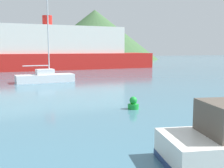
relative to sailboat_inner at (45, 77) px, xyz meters
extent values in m
cube|color=silver|center=(0.00, 0.00, -0.14)|extent=(5.78, 2.13, 0.77)
cube|color=silver|center=(0.00, 0.00, 0.51)|extent=(1.78, 1.34, 0.54)
cylinder|color=#BCBCC1|center=(0.42, 0.03, 4.23)|extent=(0.12, 0.12, 7.98)
cylinder|color=#BCBCC1|center=(-0.85, -0.06, 1.14)|extent=(2.55, 0.27, 0.10)
cube|color=red|center=(3.04, 17.73, 0.76)|extent=(35.84, 7.67, 2.58)
cube|color=silver|center=(3.04, 17.73, 4.25)|extent=(25.13, 6.28, 4.40)
cylinder|color=red|center=(3.04, 17.73, 7.25)|extent=(1.53, 1.53, 1.60)
cylinder|color=green|center=(2.71, -14.68, -0.39)|extent=(0.60, 0.60, 0.27)
sphere|color=green|center=(2.71, -14.68, -0.04)|extent=(0.42, 0.42, 0.42)
cone|color=#3D6038|center=(25.01, 61.04, 7.51)|extent=(41.77, 41.77, 16.07)
camera|label=1|loc=(-3.93, -28.42, 2.76)|focal=45.00mm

